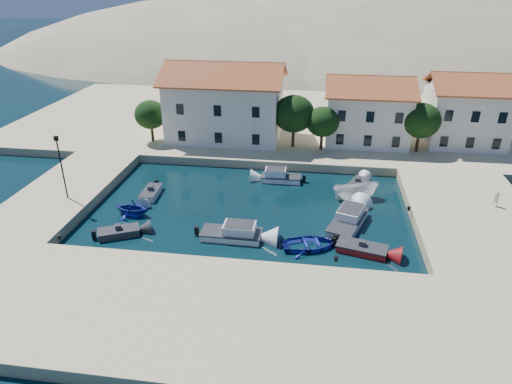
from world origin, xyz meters
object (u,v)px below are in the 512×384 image
building_mid (368,109)px  boat_east (355,199)px  pedestrian (496,198)px  cabin_cruiser_south (231,233)px  building_left (225,100)px  building_right (466,108)px  rowboat_south (310,247)px  lamppost (61,161)px  cabin_cruiser_east (348,221)px

building_mid → boat_east: building_mid is taller
boat_east → pedestrian: pedestrian is taller
cabin_cruiser_south → pedestrian: (23.49, 7.44, 1.31)m
building_left → boat_east: (16.15, -14.21, -5.94)m
building_mid → pedestrian: size_ratio=6.71×
building_right → boat_east: size_ratio=2.01×
building_left → cabin_cruiser_south: size_ratio=2.82×
building_mid → cabin_cruiser_south: (-12.76, -24.44, -4.75)m
rowboat_south → cabin_cruiser_south: bearing=68.7°
building_left → building_mid: 18.04m
cabin_cruiser_south → building_right: bearing=46.5°
pedestrian → cabin_cruiser_south: bearing=21.8°
lamppost → cabin_cruiser_east: 27.03m
building_right → rowboat_south: bearing=-124.7°
building_mid → cabin_cruiser_east: (-2.81, -20.86, -4.75)m
building_left → building_right: 30.07m
cabin_cruiser_south → cabin_cruiser_east: size_ratio=0.84×
building_mid → boat_east: (-1.85, -15.21, -5.22)m
building_left → cabin_cruiser_east: size_ratio=2.37×
rowboat_south → cabin_cruiser_east: bearing=-54.3°
building_mid → cabin_cruiser_east: bearing=-97.7°
building_mid → boat_east: 16.18m
cabin_cruiser_south → rowboat_south: bearing=-4.2°
building_right → cabin_cruiser_south: size_ratio=1.81×
cabin_cruiser_east → boat_east: (0.97, 5.65, -0.48)m
building_left → cabin_cruiser_south: 24.63m
lamppost → rowboat_south: (23.46, -4.02, -4.75)m
building_mid → boat_east: bearing=-96.9°
lamppost → cabin_cruiser_south: size_ratio=1.19×
building_left → cabin_cruiser_east: bearing=-52.6°
building_right → lamppost: bearing=-152.1°
cabin_cruiser_south → pedestrian: pedestrian is taller
lamppost → cabin_cruiser_south: bearing=-11.6°
building_mid → cabin_cruiser_south: bearing=-117.6°
cabin_cruiser_east → building_right: bearing=-14.8°
building_left → boat_east: 22.32m
pedestrian → building_left: bearing=-24.8°
pedestrian → building_right: bearing=-89.8°
rowboat_south → cabin_cruiser_east: size_ratio=0.76×
cabin_cruiser_east → building_mid: bearing=11.6°
rowboat_south → building_mid: bearing=-30.0°
cabin_cruiser_east → pedestrian: 14.14m
building_mid → lamppost: building_mid is taller
building_mid → building_right: building_right is taller
cabin_cruiser_south → building_mid: bearing=63.1°
lamppost → cabin_cruiser_east: bearing=0.3°
building_left → building_right: bearing=3.8°
cabin_cruiser_south → cabin_cruiser_east: 10.57m
building_mid → building_right: 12.04m
building_right → lamppost: size_ratio=1.52×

